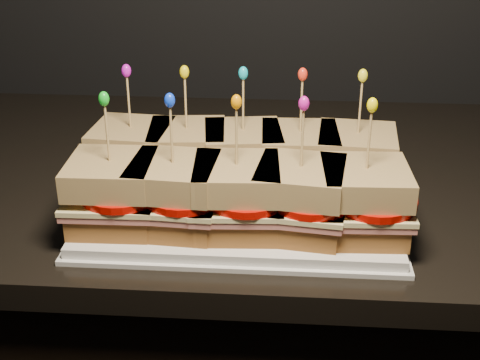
{
  "coord_description": "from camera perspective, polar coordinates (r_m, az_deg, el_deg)",
  "views": [
    {
      "loc": [
        -0.28,
        0.78,
        1.33
      ],
      "look_at": [
        -0.33,
        1.52,
        0.97
      ],
      "focal_mm": 50.0,
      "sensor_mm": 36.0,
      "label": 1
    }
  ],
  "objects": [
    {
      "name": "sandwich_3_bread_bot",
      "position": [
        0.89,
        4.99,
        -0.0
      ],
      "size": [
        0.1,
        0.1,
        0.03
      ],
      "primitive_type": "cube",
      "rotation": [
        0.0,
        0.0,
        0.04
      ],
      "color": "#5C360F",
      "rests_on": "platter"
    },
    {
      "name": "sandwich_4_cheese",
      "position": [
        0.88,
        9.83,
        1.27
      ],
      "size": [
        0.12,
        0.11,
        0.01
      ],
      "primitive_type": "cube",
      "rotation": [
        0.0,
        0.0,
        -0.08
      ],
      "color": "beige",
      "rests_on": "sandwich_4_ham"
    },
    {
      "name": "platter",
      "position": [
        0.85,
        -0.0,
        -2.8
      ],
      "size": [
        0.39,
        0.24,
        0.02
      ],
      "primitive_type": "cube",
      "color": "white",
      "rests_on": "granite_slab"
    },
    {
      "name": "sandwich_2_frill",
      "position": [
        0.84,
        0.28,
        9.11
      ],
      "size": [
        0.01,
        0.01,
        0.02
      ],
      "primitive_type": "ellipsoid",
      "color": "#12A7BF",
      "rests_on": "sandwich_2_pick"
    },
    {
      "name": "sandwich_6_bread_top",
      "position": [
        0.78,
        -5.71,
        0.37
      ],
      "size": [
        0.1,
        0.1,
        0.03
      ],
      "primitive_type": "cube",
      "rotation": [
        0.0,
        0.0,
        -0.07
      ],
      "color": "#60320D",
      "rests_on": "sandwich_6_tomato"
    },
    {
      "name": "sandwich_0_cheese",
      "position": [
        0.9,
        -9.12,
        1.83
      ],
      "size": [
        0.12,
        0.11,
        0.01
      ],
      "primitive_type": "cube",
      "rotation": [
        0.0,
        0.0,
        -0.08
      ],
      "color": "beige",
      "rests_on": "sandwich_0_ham"
    },
    {
      "name": "sandwich_7_ham",
      "position": [
        0.78,
        -0.29,
        -2.15
      ],
      "size": [
        0.11,
        0.11,
        0.01
      ],
      "primitive_type": "cube",
      "rotation": [
        0.0,
        0.0,
        0.06
      ],
      "color": "#C4655F",
      "rests_on": "sandwich_7_bread_bot"
    },
    {
      "name": "sandwich_1_bread_bot",
      "position": [
        0.9,
        -4.43,
        0.29
      ],
      "size": [
        0.1,
        0.1,
        0.03
      ],
      "primitive_type": "cube",
      "rotation": [
        0.0,
        0.0,
        0.09
      ],
      "color": "#5C360F",
      "rests_on": "platter"
    },
    {
      "name": "sandwich_4_ham",
      "position": [
        0.89,
        9.79,
        0.86
      ],
      "size": [
        0.11,
        0.11,
        0.01
      ],
      "primitive_type": "cube",
      "rotation": [
        0.0,
        0.0,
        -0.08
      ],
      "color": "#C4655F",
      "rests_on": "sandwich_4_bread_bot"
    },
    {
      "name": "sandwich_9_pick",
      "position": [
        0.75,
        10.94,
        3.06
      ],
      "size": [
        0.0,
        0.0,
        0.09
      ],
      "primitive_type": "cylinder",
      "color": "tan",
      "rests_on": "sandwich_9_bread_top"
    },
    {
      "name": "sandwich_8_bread_top",
      "position": [
        0.77,
        5.19,
        0.03
      ],
      "size": [
        0.11,
        0.11,
        0.03
      ],
      "primitive_type": "cube",
      "rotation": [
        0.0,
        0.0,
        -0.13
      ],
      "color": "#60320D",
      "rests_on": "sandwich_8_tomato"
    },
    {
      "name": "sandwich_1_frill",
      "position": [
        0.85,
        -4.76,
        9.18
      ],
      "size": [
        0.01,
        0.01,
        0.02
      ],
      "primitive_type": "ellipsoid",
      "color": "yellow",
      "rests_on": "sandwich_1_pick"
    },
    {
      "name": "sandwich_7_bread_top",
      "position": [
        0.77,
        -0.3,
        0.2
      ],
      "size": [
        0.1,
        0.1,
        0.03
      ],
      "primitive_type": "cube",
      "rotation": [
        0.0,
        0.0,
        0.06
      ],
      "color": "#60320D",
      "rests_on": "sandwich_7_tomato"
    },
    {
      "name": "granite_slab",
      "position": [
        1.02,
        -7.05,
        0.46
      ],
      "size": [
        2.29,
        0.65,
        0.03
      ],
      "primitive_type": "cube",
      "color": "black",
      "rests_on": "cabinet"
    },
    {
      "name": "sandwich_8_cheese",
      "position": [
        0.78,
        5.11,
        -1.87
      ],
      "size": [
        0.12,
        0.12,
        0.01
      ],
      "primitive_type": "cube",
      "rotation": [
        0.0,
        0.0,
        -0.13
      ],
      "color": "beige",
      "rests_on": "sandwich_8_ham"
    },
    {
      "name": "sandwich_7_frill",
      "position": [
        0.73,
        -0.31,
        6.69
      ],
      "size": [
        0.01,
        0.01,
        0.02
      ],
      "primitive_type": "ellipsoid",
      "color": "orange",
      "rests_on": "sandwich_7_pick"
    },
    {
      "name": "sandwich_1_bread_top",
      "position": [
        0.88,
        -4.55,
        3.42
      ],
      "size": [
        0.11,
        0.11,
        0.03
      ],
      "primitive_type": "cube",
      "rotation": [
        0.0,
        0.0,
        0.09
      ],
      "color": "#60320D",
      "rests_on": "sandwich_1_tomato"
    },
    {
      "name": "sandwich_9_tomato",
      "position": [
        0.78,
        11.45,
        -1.76
      ],
      "size": [
        0.1,
        0.1,
        0.01
      ],
      "primitive_type": "cylinder",
      "color": "#C00B03",
      "rests_on": "sandwich_9_cheese"
    },
    {
      "name": "sandwich_4_tomato",
      "position": [
        0.88,
        10.68,
        1.53
      ],
      "size": [
        0.1,
        0.1,
        0.01
      ],
      "primitive_type": "cylinder",
      "color": "#C00B03",
      "rests_on": "sandwich_4_cheese"
    },
    {
      "name": "sandwich_1_pick",
      "position": [
        0.86,
        -4.66,
        6.3
      ],
      "size": [
        0.0,
        0.0,
        0.09
      ],
      "primitive_type": "cylinder",
      "color": "tan",
      "rests_on": "sandwich_1_bread_top"
    },
    {
      "name": "sandwich_7_cheese",
      "position": [
        0.78,
        -0.29,
        -1.7
      ],
      "size": [
        0.11,
        0.11,
        0.01
      ],
      "primitive_type": "cube",
      "rotation": [
        0.0,
        0.0,
        0.06
      ],
      "color": "beige",
      "rests_on": "sandwich_7_ham"
    },
    {
      "name": "sandwich_3_pick",
      "position": [
        0.85,
        5.25,
        6.06
      ],
      "size": [
        0.0,
        0.0,
        0.09
      ],
      "primitive_type": "cylinder",
      "color": "tan",
      "rests_on": "sandwich_3_bread_top"
    },
    {
      "name": "sandwich_5_tomato",
      "position": [
        0.79,
        -10.11,
        -1.06
      ],
      "size": [
        0.1,
        0.1,
        0.01
      ],
      "primitive_type": "cylinder",
      "color": "#C00B03",
      "rests_on": "sandwich_5_cheese"
    },
    {
      "name": "sandwich_9_cheese",
      "position": [
        0.78,
        10.49,
        -2.03
      ],
      "size": [
        0.11,
        0.11,
        0.01
      ],
      "primitive_type": "cube",
      "rotation": [
        0.0,
        0.0,
        0.04
      ],
      "color": "beige",
      "rests_on": "sandwich_9_ham"
    },
    {
      "name": "sandwich_4_bread_bot",
      "position": [
        0.89,
        9.71,
        -0.15
      ],
      "size": [
        0.1,
        0.1,
        0.03
      ],
      "primitive_type": "cube",
      "rotation": [
        0.0,
        0.0,
        -0.08
      ],
      "color": "#5C360F",
      "rests_on": "platter"
    },
    {
      "name": "sandwich_6_bread_bot",
      "position": [
        0.8,
        -5.55,
        -3.06
      ],
      "size": [
        0.1,
        0.1,
        0.03
      ],
      "primitive_type": "cube",
      "rotation": [
        0.0,
        0.0,
        -0.07
      ],
      "color": "#5C360F",
      "rests_on": "platter"
    },
    {
      "name": "sandwich_6_cheese",
      "position": [
        0.79,
        -5.62,
        -1.51
      ],
      "size": [
        0.11,
        0.11,
        0.01
      ],
      "primitive_type": "cube",
      "rotation": [
        0.0,
        0.0,
        -0.07
      ],
      "color": "beige",
      "rests_on": "sandwich_6_ham"
    },
    {
      "name": "sandwich_6_ham",
      "position": [
        0.79,
        -5.6,
        -1.96
      ],
      "size": [
        0.11,
        0.11,
        0.01
      ],
      "primitive_type": "cube",
      "rotation": [
        0.0,
        0.0,
        -0.07
      ],
      "color": "#C4655F",
      "rests_on": "sandwich_6_bread_bot"
    },
    {
      "name": "sandwich_0_pick",
      "position": [
        0.87,
        -9.46,
        6.35
      ],
      "size": [
        0.0,
        0.0,
        0.09
      ],
      "primitive_type": "cylinder",
      "color": "tan",
      "rests_on": "sandwich_0_bread_top"
    },
    {
      "name": "sandwich_2_bread_bot",
      "position": [
        0.89,
        0.26,
        0.15
      ],
      "size": [
        0.11,
        0.11,
        0.03
      ],
      "primitive_type": "cube",
      "rotation": [
        0.0,
        0.0,
        0.13
      ],
      "color": "#5C360F",
      "rests_on": "platter"
    },
    {
      "name": "sandwich_4_pick",
      "position": [
        0.85,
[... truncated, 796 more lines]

